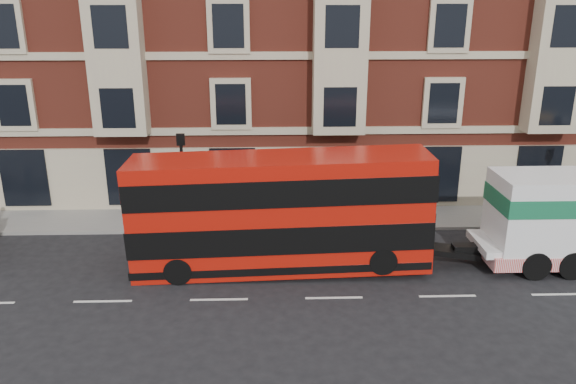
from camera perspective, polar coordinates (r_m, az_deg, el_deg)
The scene contains 4 objects.
ground at distance 19.97m, azimuth 4.68°, elevation -10.67°, with size 120.00×120.00×0.00m, color black.
sidewalk at distance 26.71m, azimuth 2.95°, elevation -2.67°, with size 90.00×3.00×0.15m, color slate.
lamp_post_west at distance 24.85m, azimuth -10.64°, elevation 1.73°, with size 0.35×0.15×4.35m.
double_decker_bus at distance 20.99m, azimuth -0.81°, elevation -1.96°, with size 11.08×2.54×4.48m.
Camera 1 is at (-2.14, -17.31, 9.73)m, focal length 35.00 mm.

